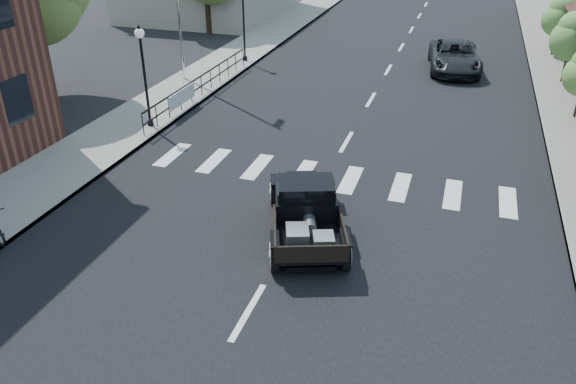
% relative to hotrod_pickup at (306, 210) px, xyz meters
% --- Properties ---
extents(ground, '(120.00, 120.00, 0.00)m').
position_rel_hotrod_pickup_xyz_m(ground, '(-0.33, -0.45, -0.78)').
color(ground, black).
rests_on(ground, ground).
extents(road, '(14.00, 80.00, 0.02)m').
position_rel_hotrod_pickup_xyz_m(road, '(-0.33, 14.55, -0.77)').
color(road, black).
rests_on(road, ground).
extents(road_markings, '(12.00, 60.00, 0.06)m').
position_rel_hotrod_pickup_xyz_m(road_markings, '(-0.33, 9.55, -0.78)').
color(road_markings, silver).
rests_on(road_markings, ground).
extents(sidewalk_left, '(3.00, 80.00, 0.15)m').
position_rel_hotrod_pickup_xyz_m(sidewalk_left, '(-8.83, 14.55, -0.70)').
color(sidewalk_left, gray).
rests_on(sidewalk_left, ground).
extents(sidewalk_right, '(3.00, 80.00, 0.15)m').
position_rel_hotrod_pickup_xyz_m(sidewalk_right, '(8.17, 14.55, -0.70)').
color(sidewalk_right, gray).
rests_on(sidewalk_right, ground).
extents(railing, '(0.08, 10.00, 1.00)m').
position_rel_hotrod_pickup_xyz_m(railing, '(-7.63, 9.55, -0.13)').
color(railing, black).
rests_on(railing, sidewalk_left).
extents(banner, '(0.04, 2.20, 0.60)m').
position_rel_hotrod_pickup_xyz_m(banner, '(-7.55, 7.55, -0.33)').
color(banner, silver).
rests_on(banner, sidewalk_left).
extents(lamp_post_b, '(0.36, 0.36, 3.85)m').
position_rel_hotrod_pickup_xyz_m(lamp_post_b, '(-7.93, 5.55, 1.30)').
color(lamp_post_b, black).
rests_on(lamp_post_b, sidewalk_left).
extents(lamp_post_c, '(0.36, 0.36, 3.85)m').
position_rel_hotrod_pickup_xyz_m(lamp_post_c, '(-7.93, 15.55, 1.30)').
color(lamp_post_c, black).
rests_on(lamp_post_c, sidewalk_left).
extents(big_tree_near, '(5.62, 5.62, 8.25)m').
position_rel_hotrod_pickup_xyz_m(big_tree_near, '(-14.33, 7.55, 3.35)').
color(big_tree_near, '#577331').
rests_on(big_tree_near, ground).
extents(small_tree_d, '(1.88, 1.88, 3.14)m').
position_rel_hotrod_pickup_xyz_m(small_tree_d, '(7.97, 16.72, 0.94)').
color(small_tree_d, '#56853D').
rests_on(small_tree_d, sidewalk_right).
extents(small_tree_e, '(1.84, 1.84, 3.06)m').
position_rel_hotrod_pickup_xyz_m(small_tree_e, '(7.97, 21.92, 0.90)').
color(small_tree_e, '#56853D').
rests_on(small_tree_e, sidewalk_right).
extents(hotrod_pickup, '(3.50, 4.94, 1.56)m').
position_rel_hotrod_pickup_xyz_m(hotrod_pickup, '(0.00, 0.00, 0.00)').
color(hotrod_pickup, black).
rests_on(hotrod_pickup, ground).
extents(second_car, '(3.05, 5.50, 1.46)m').
position_rel_hotrod_pickup_xyz_m(second_car, '(2.87, 17.47, -0.05)').
color(second_car, black).
rests_on(second_car, ground).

